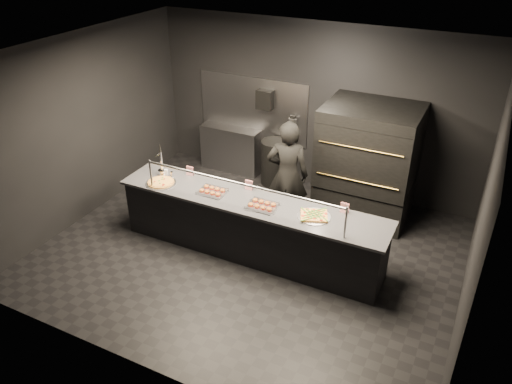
# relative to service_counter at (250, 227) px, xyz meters

# --- Properties ---
(room) EXTENTS (6.04, 6.00, 3.00)m
(room) POSITION_rel_service_counter_xyz_m (-0.02, 0.05, 1.03)
(room) COLOR black
(room) RESTS_ON ground
(service_counter) EXTENTS (4.10, 0.78, 1.37)m
(service_counter) POSITION_rel_service_counter_xyz_m (0.00, 0.00, 0.00)
(service_counter) COLOR black
(service_counter) RESTS_ON ground
(pizza_oven) EXTENTS (1.50, 1.23, 1.91)m
(pizza_oven) POSITION_rel_service_counter_xyz_m (1.20, 1.90, 0.50)
(pizza_oven) COLOR black
(pizza_oven) RESTS_ON ground
(prep_shelf) EXTENTS (1.20, 0.35, 0.90)m
(prep_shelf) POSITION_rel_service_counter_xyz_m (-1.60, 2.32, -0.01)
(prep_shelf) COLOR #99999E
(prep_shelf) RESTS_ON ground
(towel_dispenser) EXTENTS (0.30, 0.20, 0.35)m
(towel_dispenser) POSITION_rel_service_counter_xyz_m (-0.90, 2.39, 1.09)
(towel_dispenser) COLOR black
(towel_dispenser) RESTS_ON room
(fire_extinguisher) EXTENTS (0.14, 0.14, 0.51)m
(fire_extinguisher) POSITION_rel_service_counter_xyz_m (-0.35, 2.40, 0.60)
(fire_extinguisher) COLOR #B2B2B7
(fire_extinguisher) RESTS_ON room
(beer_tap) EXTENTS (0.14, 0.20, 0.53)m
(beer_tap) POSITION_rel_service_counter_xyz_m (-1.60, 0.10, 0.61)
(beer_tap) COLOR silver
(beer_tap) RESTS_ON service_counter
(round_pizza) EXTENTS (0.47, 0.47, 0.03)m
(round_pizza) POSITION_rel_service_counter_xyz_m (-1.45, -0.15, 0.47)
(round_pizza) COLOR silver
(round_pizza) RESTS_ON service_counter
(slider_tray_a) EXTENTS (0.43, 0.33, 0.06)m
(slider_tray_a) POSITION_rel_service_counter_xyz_m (-0.60, -0.05, 0.48)
(slider_tray_a) COLOR silver
(slider_tray_a) RESTS_ON service_counter
(slider_tray_b) EXTENTS (0.47, 0.38, 0.07)m
(slider_tray_b) POSITION_rel_service_counter_xyz_m (0.24, -0.09, 0.48)
(slider_tray_b) COLOR silver
(slider_tray_b) RESTS_ON service_counter
(square_pizza) EXTENTS (0.46, 0.46, 0.05)m
(square_pizza) POSITION_rel_service_counter_xyz_m (0.98, -0.01, 0.47)
(square_pizza) COLOR silver
(square_pizza) RESTS_ON service_counter
(condiment_jar) EXTENTS (0.16, 0.06, 0.10)m
(condiment_jar) POSITION_rel_service_counter_xyz_m (-1.50, 0.11, 0.50)
(condiment_jar) COLOR silver
(condiment_jar) RESTS_ON service_counter
(tent_cards) EXTENTS (2.64, 0.04, 0.15)m
(tent_cards) POSITION_rel_service_counter_xyz_m (-0.01, 0.28, 0.53)
(tent_cards) COLOR white
(tent_cards) RESTS_ON service_counter
(trash_bin) EXTENTS (0.51, 0.51, 0.86)m
(trash_bin) POSITION_rel_service_counter_xyz_m (-0.60, 2.19, -0.04)
(trash_bin) COLOR black
(trash_bin) RESTS_ON ground
(worker) EXTENTS (0.76, 0.60, 1.82)m
(worker) POSITION_rel_service_counter_xyz_m (0.17, 0.97, 0.44)
(worker) COLOR black
(worker) RESTS_ON ground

